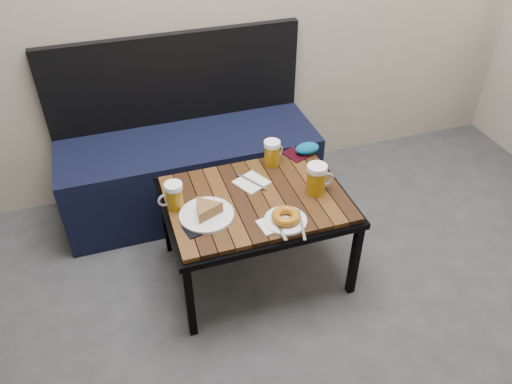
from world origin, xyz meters
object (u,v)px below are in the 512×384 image
object	(u,v)px
bench	(190,164)
cafe_table	(256,204)
beer_mug_centre	(272,153)
beer_mug_right	(317,179)
knit_pouch	(307,148)
plate_pie	(206,212)
plate_bagel	(286,218)
passport_navy	(199,228)
beer_mug_left	(174,196)
passport_burgundy	(295,155)

from	to	relation	value
bench	cafe_table	xyz separation A→B (m)	(0.18, -0.64, 0.16)
beer_mug_centre	beer_mug_right	size ratio (longest dim) A/B	0.88
knit_pouch	plate_pie	bearing A→B (deg)	-151.98
cafe_table	plate_bagel	world-z (taller)	plate_bagel
bench	passport_navy	distance (m)	0.80
beer_mug_right	knit_pouch	bearing A→B (deg)	74.80
passport_navy	bench	bearing A→B (deg)	159.51
cafe_table	plate_bagel	xyz separation A→B (m)	(0.07, -0.20, 0.06)
passport_navy	knit_pouch	xyz separation A→B (m)	(0.65, 0.39, 0.02)
plate_bagel	beer_mug_left	bearing A→B (deg)	150.21
plate_bagel	beer_mug_centre	bearing A→B (deg)	77.75
knit_pouch	beer_mug_left	bearing A→B (deg)	-163.32
beer_mug_left	plate_pie	distance (m)	0.16
beer_mug_left	beer_mug_centre	world-z (taller)	same
passport_navy	cafe_table	bearing A→B (deg)	101.05
beer_mug_left	beer_mug_centre	size ratio (longest dim) A/B	0.99
plate_pie	passport_burgundy	world-z (taller)	plate_pie
plate_bagel	plate_pie	bearing A→B (deg)	155.78
beer_mug_centre	passport_burgundy	xyz separation A→B (m)	(0.14, 0.03, -0.06)
beer_mug_left	plate_bagel	bearing A→B (deg)	144.71
plate_pie	passport_navy	bearing A→B (deg)	-126.72
bench	beer_mug_left	bearing A→B (deg)	-106.60
bench	plate_bagel	distance (m)	0.91
beer_mug_left	plate_bagel	world-z (taller)	beer_mug_left
plate_pie	plate_bagel	size ratio (longest dim) A/B	0.99
plate_pie	knit_pouch	size ratio (longest dim) A/B	1.86
cafe_table	beer_mug_left	size ratio (longest dim) A/B	6.59
beer_mug_left	passport_burgundy	distance (m)	0.70
cafe_table	beer_mug_centre	bearing A→B (deg)	55.05
beer_mug_left	passport_navy	size ratio (longest dim) A/B	1.03
beer_mug_right	knit_pouch	xyz separation A→B (m)	(0.09, 0.31, -0.05)
beer_mug_right	plate_bagel	bearing A→B (deg)	-143.18
cafe_table	beer_mug_centre	world-z (taller)	beer_mug_centre
plate_pie	knit_pouch	world-z (taller)	plate_pie
bench	plate_bagel	size ratio (longest dim) A/B	5.84
beer_mug_right	plate_bagel	size ratio (longest dim) A/B	0.61
plate_pie	plate_bagel	bearing A→B (deg)	-24.22
passport_burgundy	plate_pie	bearing A→B (deg)	-169.93
plate_pie	beer_mug_left	bearing A→B (deg)	138.10
beer_mug_left	plate_bagel	distance (m)	0.50
bench	cafe_table	bearing A→B (deg)	-73.98
bench	beer_mug_right	world-z (taller)	bench
beer_mug_centre	plate_bagel	xyz separation A→B (m)	(-0.09, -0.43, -0.04)
cafe_table	beer_mug_left	bearing A→B (deg)	173.17
passport_navy	plate_bagel	bearing A→B (deg)	65.90
beer_mug_centre	passport_burgundy	size ratio (longest dim) A/B	1.07
beer_mug_centre	knit_pouch	xyz separation A→B (m)	(0.20, 0.03, -0.04)
bench	beer_mug_left	world-z (taller)	bench
plate_bagel	knit_pouch	xyz separation A→B (m)	(0.29, 0.46, 0.01)
cafe_table	beer_mug_centre	size ratio (longest dim) A/B	6.55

